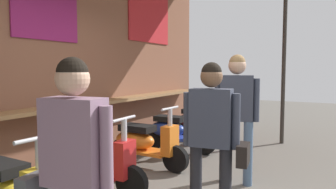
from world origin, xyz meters
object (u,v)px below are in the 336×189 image
object	(u,v)px
shopper_passing	(72,158)
scooter_maroon	(200,121)
shopper_with_handbag	(235,105)
shopper_browsing	(213,129)
scooter_red	(92,161)
scooter_orange	(143,142)
scooter_blue	(175,130)

from	to	relation	value
shopper_passing	scooter_maroon	bearing A→B (deg)	-173.09
shopper_with_handbag	shopper_browsing	bearing A→B (deg)	-6.76
scooter_maroon	shopper_with_handbag	bearing A→B (deg)	-59.84
shopper_passing	shopper_browsing	bearing A→B (deg)	157.13
scooter_red	scooter_maroon	world-z (taller)	same
scooter_maroon	shopper_passing	size ratio (longest dim) A/B	0.87
scooter_orange	scooter_blue	bearing A→B (deg)	92.19
scooter_maroon	shopper_browsing	world-z (taller)	shopper_browsing
shopper_browsing	scooter_blue	bearing A→B (deg)	26.23
scooter_red	shopper_passing	xyz separation A→B (m)	(-1.53, -1.22, 0.58)
shopper_passing	scooter_orange	bearing A→B (deg)	-162.54
scooter_red	shopper_browsing	xyz separation A→B (m)	(-0.11, -1.63, 0.57)
shopper_with_handbag	scooter_orange	bearing A→B (deg)	-105.18
scooter_orange	shopper_with_handbag	size ratio (longest dim) A/B	0.82
scooter_red	shopper_with_handbag	world-z (taller)	shopper_with_handbag
shopper_with_handbag	shopper_browsing	world-z (taller)	shopper_with_handbag
scooter_red	shopper_passing	world-z (taller)	shopper_passing
shopper_with_handbag	shopper_browsing	size ratio (longest dim) A/B	1.08
scooter_maroon	shopper_with_handbag	size ratio (longest dim) A/B	0.82
scooter_red	scooter_orange	world-z (taller)	same
scooter_red	shopper_with_handbag	xyz separation A→B (m)	(1.14, -1.47, 0.67)
scooter_blue	shopper_passing	xyz separation A→B (m)	(-3.79, -1.22, 0.58)
scooter_maroon	shopper_with_handbag	world-z (taller)	shopper_with_handbag
shopper_browsing	shopper_passing	bearing A→B (deg)	155.81
scooter_maroon	scooter_orange	bearing A→B (deg)	-92.39
scooter_maroon	shopper_browsing	size ratio (longest dim) A/B	0.88
shopper_with_handbag	shopper_browsing	xyz separation A→B (m)	(-1.25, -0.16, -0.10)
scooter_orange	scooter_maroon	size ratio (longest dim) A/B	1.00
scooter_red	scooter_orange	distance (m)	1.18
scooter_orange	shopper_browsing	size ratio (longest dim) A/B	0.88
scooter_blue	shopper_browsing	size ratio (longest dim) A/B	0.88
scooter_orange	shopper_browsing	distance (m)	2.15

